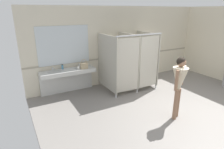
{
  "coord_description": "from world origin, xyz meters",
  "views": [
    {
      "loc": [
        -4.17,
        -3.35,
        2.84
      ],
      "look_at": [
        -1.79,
        0.95,
        1.18
      ],
      "focal_mm": 30.56,
      "sensor_mm": 36.0,
      "label": 1
    }
  ],
  "objects_px": {
    "handbag": "(84,66)",
    "person_standing": "(179,80)",
    "paper_cup": "(78,68)",
    "soap_dispenser": "(62,67)"
  },
  "relations": [
    {
      "from": "person_standing",
      "to": "handbag",
      "type": "height_order",
      "value": "person_standing"
    },
    {
      "from": "person_standing",
      "to": "paper_cup",
      "type": "relative_size",
      "value": 18.55
    },
    {
      "from": "handbag",
      "to": "paper_cup",
      "type": "distance_m",
      "value": 0.21
    },
    {
      "from": "handbag",
      "to": "soap_dispenser",
      "type": "relative_size",
      "value": 1.81
    },
    {
      "from": "handbag",
      "to": "person_standing",
      "type": "bearing_deg",
      "value": -61.6
    },
    {
      "from": "handbag",
      "to": "paper_cup",
      "type": "relative_size",
      "value": 3.63
    },
    {
      "from": "handbag",
      "to": "soap_dispenser",
      "type": "distance_m",
      "value": 0.74
    },
    {
      "from": "handbag",
      "to": "paper_cup",
      "type": "xyz_separation_m",
      "value": [
        -0.2,
        0.02,
        -0.07
      ]
    },
    {
      "from": "person_standing",
      "to": "paper_cup",
      "type": "distance_m",
      "value": 3.37
    },
    {
      "from": "person_standing",
      "to": "paper_cup",
      "type": "height_order",
      "value": "person_standing"
    }
  ]
}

